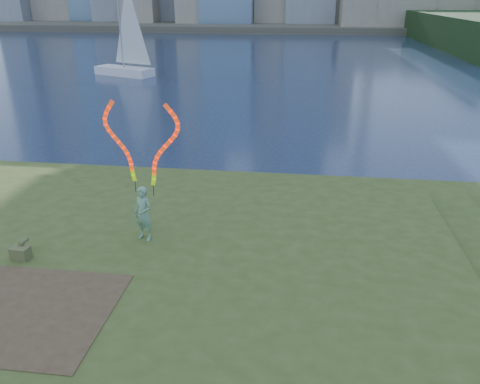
# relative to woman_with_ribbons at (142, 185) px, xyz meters

# --- Properties ---
(ground) EXTENTS (320.00, 320.00, 0.00)m
(ground) POSITION_rel_woman_with_ribbons_xyz_m (0.85, -0.03, -2.26)
(ground) COLOR #1A2843
(ground) RESTS_ON ground
(grassy_knoll) EXTENTS (20.00, 18.00, 0.80)m
(grassy_knoll) POSITION_rel_woman_with_ribbons_xyz_m (0.85, -2.32, -1.92)
(grassy_knoll) COLOR #3A4A1A
(grassy_knoll) RESTS_ON ground
(dirt_patch) EXTENTS (3.20, 3.00, 0.02)m
(dirt_patch) POSITION_rel_woman_with_ribbons_xyz_m (-1.35, -3.23, -1.45)
(dirt_patch) COLOR #47331E
(dirt_patch) RESTS_ON grassy_knoll
(far_shore) EXTENTS (320.00, 40.00, 1.20)m
(far_shore) POSITION_rel_woman_with_ribbons_xyz_m (0.85, 94.97, -1.66)
(far_shore) COLOR #464233
(far_shore) RESTS_ON ground
(woman_with_ribbons) EXTENTS (1.84, 0.73, 3.83)m
(woman_with_ribbons) POSITION_rel_woman_with_ribbons_xyz_m (0.00, 0.00, 0.00)
(woman_with_ribbons) COLOR #206F3A
(woman_with_ribbons) RESTS_ON grassy_knoll
(canvas_bag) EXTENTS (0.45, 0.51, 0.40)m
(canvas_bag) POSITION_rel_woman_with_ribbons_xyz_m (-2.63, -1.34, -1.30)
(canvas_bag) COLOR #484C27
(canvas_bag) RESTS_ON grassy_knoll
(sailboat) EXTENTS (5.67, 3.66, 8.72)m
(sailboat) POSITION_rel_woman_with_ribbons_xyz_m (-11.27, 29.54, -0.76)
(sailboat) COLOR white
(sailboat) RESTS_ON ground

